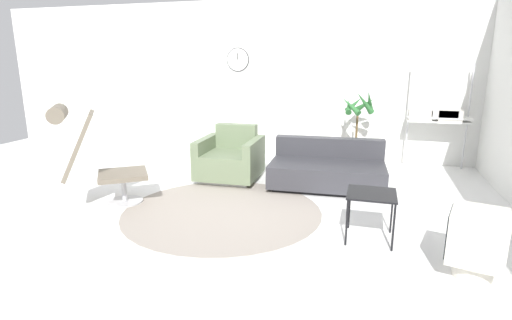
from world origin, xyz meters
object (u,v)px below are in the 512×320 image
lounge_chair (90,150)px  crt_television (476,241)px  potted_plant (357,128)px  side_table (371,198)px  armchair_red (231,160)px  couch_low (327,170)px  shelf_unit (438,116)px

lounge_chair → crt_television: bearing=46.5°
potted_plant → side_table: bearing=-84.7°
armchair_red → side_table: 2.60m
couch_low → side_table: couch_low is taller
shelf_unit → lounge_chair: bearing=-144.5°
shelf_unit → potted_plant: bearing=-170.7°
couch_low → potted_plant: 1.33m
lounge_chair → armchair_red: size_ratio=1.34×
lounge_chair → shelf_unit: (4.21, 3.01, 0.18)m
potted_plant → armchair_red: bearing=-145.0°
side_table → potted_plant: size_ratio=0.37×
armchair_red → potted_plant: potted_plant is taller
couch_low → lounge_chair: bearing=27.9°
lounge_chair → potted_plant: 4.10m
crt_television → shelf_unit: size_ratio=0.34×
couch_low → crt_television: size_ratio=2.82×
couch_low → shelf_unit: 2.21m
side_table → armchair_red: bearing=141.8°
crt_television → shelf_unit: shelf_unit is taller
armchair_red → shelf_unit: size_ratio=0.55×
lounge_chair → potted_plant: (2.99, 2.81, -0.04)m
crt_television → potted_plant: (-1.09, 3.36, 0.34)m
side_table → crt_television: bearing=-31.7°
armchair_red → crt_television: bearing=141.7°
lounge_chair → shelf_unit: size_ratio=0.74×
lounge_chair → shelf_unit: 5.18m
armchair_red → couch_low: armchair_red is taller
couch_low → potted_plant: bearing=-108.8°
armchair_red → crt_television: (2.87, -2.12, 0.03)m
lounge_chair → side_table: size_ratio=2.58×
lounge_chair → shelf_unit: shelf_unit is taller
lounge_chair → side_table: bearing=53.5°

